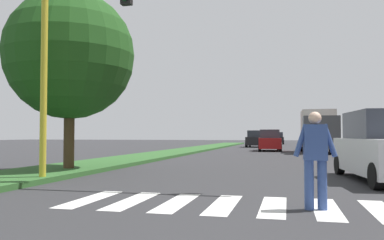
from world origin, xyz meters
name	(u,v)px	position (x,y,z in m)	size (l,w,h in m)	color
ground_plane	(277,153)	(0.00, 30.00, 0.00)	(140.00, 140.00, 0.00)	#2D2D30
crosswalk	(248,205)	(0.00, 8.77, 0.00)	(6.75, 2.20, 0.01)	silver
median_strip	(174,152)	(-6.95, 28.00, 0.07)	(2.91, 64.00, 0.15)	#2D5B28
tree_mid	(70,55)	(-6.62, 13.79, 4.05)	(4.45, 4.45, 6.14)	#4C3823
traffic_light_gantry	(124,19)	(-3.44, 11.06, 4.33)	(8.15, 0.30, 6.00)	gold
pedestrian_performer	(315,155)	(1.17, 8.64, 0.93)	(0.75, 0.28, 1.69)	#334C8C
sedan_midblock	(269,141)	(-0.72, 34.17, 0.79)	(2.02, 4.57, 1.71)	maroon
sedan_distant	(256,139)	(-2.57, 44.21, 0.81)	(1.89, 4.54, 1.76)	black
sedan_far_horizon	(277,139)	(-0.73, 58.63, 0.78)	(1.92, 4.34, 1.67)	black
truck_box_delivery	(318,130)	(2.89, 31.71, 1.63)	(2.40, 6.20, 3.10)	#474C51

